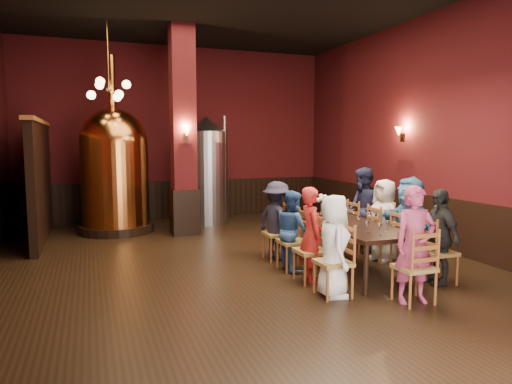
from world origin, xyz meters
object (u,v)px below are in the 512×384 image
object	(u,v)px
steel_vessel	(207,170)
rose_vase	(324,201)
copper_kettle	(115,169)
dining_table	(351,228)
person_0	(334,246)
person_2	(293,230)
person_1	(311,235)

from	to	relation	value
steel_vessel	rose_vase	world-z (taller)	steel_vessel
steel_vessel	copper_kettle	bearing A→B (deg)	-169.03
dining_table	person_0	xyz separation A→B (m)	(-0.87, -0.99, -0.01)
dining_table	copper_kettle	distance (m)	5.65
copper_kettle	person_2	bearing A→B (deg)	-59.47
person_2	rose_vase	size ratio (longest dim) A/B	3.31
person_2	copper_kettle	distance (m)	4.91
dining_table	person_1	world-z (taller)	person_1
rose_vase	person_1	bearing A→B (deg)	-125.56
person_0	steel_vessel	bearing A→B (deg)	17.12
person_1	steel_vessel	bearing A→B (deg)	11.16
person_1	rose_vase	distance (m)	1.45
dining_table	rose_vase	xyz separation A→B (m)	(-0.03, 0.84, 0.31)
person_1	person_2	distance (m)	0.66
person_1	rose_vase	xyz separation A→B (m)	(0.83, 1.16, 0.31)
dining_table	person_1	distance (m)	0.91
person_0	dining_table	bearing A→B (deg)	-26.36
copper_kettle	rose_vase	world-z (taller)	copper_kettle
rose_vase	person_0	bearing A→B (deg)	-114.63
copper_kettle	person_0	bearing A→B (deg)	-66.08
copper_kettle	steel_vessel	world-z (taller)	copper_kettle
person_2	person_1	bearing A→B (deg)	178.55
dining_table	steel_vessel	size ratio (longest dim) A/B	0.91
person_2	copper_kettle	bearing A→B (deg)	30.00
person_1	steel_vessel	distance (m)	5.31
person_0	rose_vase	distance (m)	2.04
person_2	copper_kettle	size ratio (longest dim) A/B	0.33
copper_kettle	steel_vessel	bearing A→B (deg)	10.97
dining_table	rose_vase	bearing A→B (deg)	92.87
copper_kettle	dining_table	bearing A→B (deg)	-53.80
person_0	steel_vessel	xyz separation A→B (m)	(-0.23, 5.94, 0.65)
person_0	person_1	xyz separation A→B (m)	(0.01, 0.67, 0.02)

